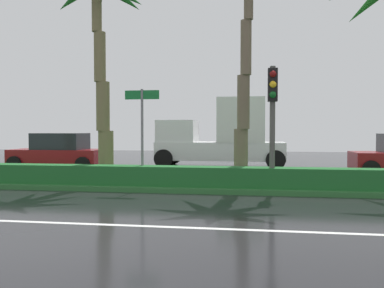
% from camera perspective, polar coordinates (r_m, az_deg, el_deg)
% --- Properties ---
extents(ground_plane, '(90.00, 42.00, 0.10)m').
position_cam_1_polar(ground_plane, '(14.93, -2.98, -5.38)').
color(ground_plane, black).
extents(near_lane_divider_stripe, '(81.00, 0.14, 0.01)m').
position_cam_1_polar(near_lane_divider_stripe, '(8.29, -12.99, -11.05)').
color(near_lane_divider_stripe, white).
rests_on(near_lane_divider_stripe, ground_plane).
extents(median_strip, '(85.50, 4.00, 0.15)m').
position_cam_1_polar(median_strip, '(13.94, -3.81, -5.39)').
color(median_strip, '#2D6B33').
rests_on(median_strip, ground_plane).
extents(median_hedge, '(76.50, 0.70, 0.60)m').
position_cam_1_polar(median_hedge, '(12.54, -5.20, -4.50)').
color(median_hedge, '#1E6028').
rests_on(median_hedge, median_strip).
extents(palm_tree_centre_left, '(3.56, 3.55, 7.31)m').
position_cam_1_polar(palm_tree_centre_left, '(14.77, -13.29, 17.66)').
color(palm_tree_centre_left, '#6E6442').
rests_on(palm_tree_centre_left, median_strip).
extents(traffic_signal_median_right, '(0.28, 0.43, 3.59)m').
position_cam_1_polar(traffic_signal_median_right, '(12.06, 11.36, 5.55)').
color(traffic_signal_median_right, '#4C4C47').
rests_on(traffic_signal_median_right, median_strip).
extents(street_name_sign, '(1.10, 0.08, 3.00)m').
position_cam_1_polar(street_name_sign, '(12.73, -7.09, 2.94)').
color(street_name_sign, slate).
rests_on(street_name_sign, median_strip).
extents(car_in_traffic_leading, '(4.30, 2.02, 1.72)m').
position_cam_1_polar(car_in_traffic_leading, '(19.95, -18.40, -1.10)').
color(car_in_traffic_leading, maroon).
rests_on(car_in_traffic_leading, ground_plane).
extents(box_truck_lead, '(6.40, 2.64, 3.46)m').
position_cam_1_polar(box_truck_lead, '(20.47, 4.26, 1.09)').
color(box_truck_lead, white).
rests_on(box_truck_lead, ground_plane).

